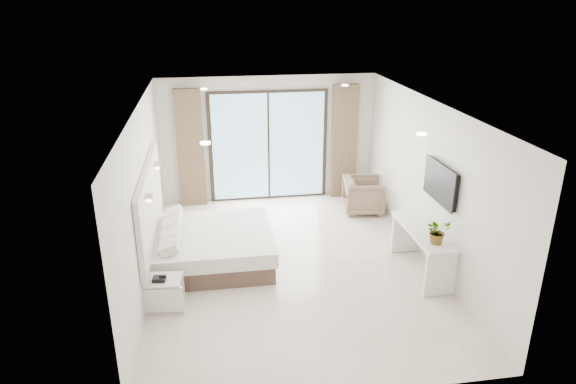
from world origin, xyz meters
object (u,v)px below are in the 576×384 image
Objects in this scene: console_desk at (422,241)px; armchair at (364,194)px; bed at (212,246)px; nightstand at (164,293)px.

console_desk is 1.99× the size of armchair.
armchair is at bearing 28.23° from bed.
bed is 1.25× the size of console_desk.
armchair reaches higher than nightstand.
nightstand is (-0.70, -1.26, -0.06)m from bed.
bed is at bearing 165.44° from console_desk.
bed is at bearing 125.21° from armchair.
nightstand is at bearing -119.12° from bed.
console_desk is (3.36, -0.87, 0.27)m from bed.
nightstand is 4.88m from armchair.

